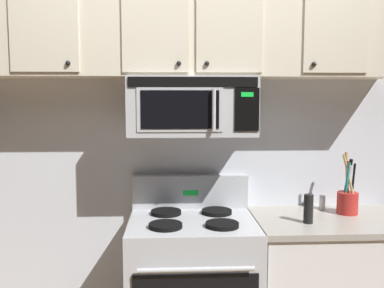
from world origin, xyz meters
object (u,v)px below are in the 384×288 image
at_px(utensil_crock_red, 348,198).
at_px(salt_shaker, 322,202).
at_px(pepper_mill, 308,209).
at_px(over_range_microwave, 192,106).

xyz_separation_m(utensil_crock_red, salt_shaker, (-0.12, 0.11, -0.05)).
relative_size(utensil_crock_red, salt_shaker, 4.19).
height_order(utensil_crock_red, salt_shaker, utensil_crock_red).
bearing_deg(pepper_mill, utensil_crock_red, 31.12).
height_order(over_range_microwave, utensil_crock_red, over_range_microwave).
height_order(over_range_microwave, pepper_mill, over_range_microwave).
xyz_separation_m(over_range_microwave, salt_shaker, (0.86, 0.09, -0.63)).
distance_m(utensil_crock_red, pepper_mill, 0.36).
relative_size(salt_shaker, pepper_mill, 0.54).
bearing_deg(over_range_microwave, salt_shaker, 5.78).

